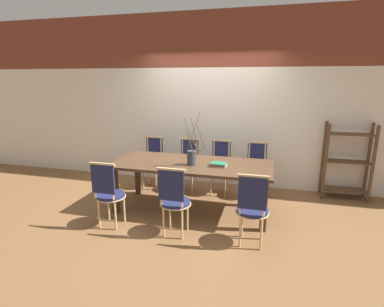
# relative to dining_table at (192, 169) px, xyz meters

# --- Properties ---
(ground_plane) EXTENTS (16.00, 16.00, 0.00)m
(ground_plane) POSITION_rel_dining_table_xyz_m (0.00, 0.00, -0.67)
(ground_plane) COLOR brown
(wall_rear) EXTENTS (12.00, 0.06, 3.20)m
(wall_rear) POSITION_rel_dining_table_xyz_m (0.00, 1.36, 0.93)
(wall_rear) COLOR silver
(wall_rear) RESTS_ON ground_plane
(dining_table) EXTENTS (2.42, 1.04, 0.77)m
(dining_table) POSITION_rel_dining_table_xyz_m (0.00, 0.00, 0.00)
(dining_table) COLOR #4C3321
(dining_table) RESTS_ON ground_plane
(chair_near_leftend) EXTENTS (0.41, 0.41, 0.96)m
(chair_near_leftend) POSITION_rel_dining_table_xyz_m (-0.96, -0.83, -0.16)
(chair_near_leftend) COLOR #1E234C
(chair_near_leftend) RESTS_ON ground_plane
(chair_near_left) EXTENTS (0.41, 0.41, 0.96)m
(chair_near_left) POSITION_rel_dining_table_xyz_m (-0.02, -0.83, -0.16)
(chair_near_left) COLOR #1E234C
(chair_near_left) RESTS_ON ground_plane
(chair_near_center) EXTENTS (0.41, 0.41, 0.96)m
(chair_near_center) POSITION_rel_dining_table_xyz_m (0.97, -0.83, -0.16)
(chair_near_center) COLOR #1E234C
(chair_near_center) RESTS_ON ground_plane
(chair_far_leftend) EXTENTS (0.41, 0.41, 0.96)m
(chair_far_leftend) POSITION_rel_dining_table_xyz_m (-0.99, 0.83, -0.16)
(chair_far_leftend) COLOR #1E234C
(chair_far_leftend) RESTS_ON ground_plane
(chair_far_left) EXTENTS (0.41, 0.41, 0.96)m
(chair_far_left) POSITION_rel_dining_table_xyz_m (-0.30, 0.83, -0.16)
(chair_far_left) COLOR #1E234C
(chair_far_left) RESTS_ON ground_plane
(chair_far_center) EXTENTS (0.41, 0.41, 0.96)m
(chair_far_center) POSITION_rel_dining_table_xyz_m (0.30, 0.83, -0.16)
(chair_far_center) COLOR #1E234C
(chair_far_center) RESTS_ON ground_plane
(chair_far_right) EXTENTS (0.41, 0.41, 0.96)m
(chair_far_right) POSITION_rel_dining_table_xyz_m (0.93, 0.83, -0.16)
(chair_far_right) COLOR #1E234C
(chair_far_right) RESTS_ON ground_plane
(vase_centerpiece) EXTENTS (0.28, 0.31, 0.78)m
(vase_centerpiece) POSITION_rel_dining_table_xyz_m (0.02, -0.10, 0.22)
(vase_centerpiece) COLOR #33383D
(vase_centerpiece) RESTS_ON dining_table
(book_stack) EXTENTS (0.27, 0.20, 0.05)m
(book_stack) POSITION_rel_dining_table_xyz_m (0.41, -0.05, 0.12)
(book_stack) COLOR beige
(book_stack) RESTS_ON dining_table
(shelving_rack) EXTENTS (0.76, 0.31, 1.31)m
(shelving_rack) POSITION_rel_dining_table_xyz_m (2.41, 1.13, -0.02)
(shelving_rack) COLOR #513823
(shelving_rack) RESTS_ON ground_plane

